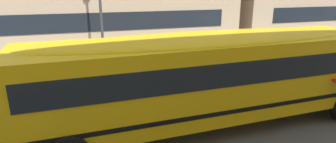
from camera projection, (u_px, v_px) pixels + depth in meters
name	position (u px, v px, depth m)	size (l,w,h in m)	color
ground_plane	(279.00, 91.00, 10.90)	(400.00, 400.00, 0.00)	#54514F
sidewalk_far	(201.00, 52.00, 17.54)	(120.00, 3.00, 0.01)	gray
lane_centreline	(279.00, 91.00, 10.90)	(110.00, 0.16, 0.01)	silver
school_bus	(219.00, 71.00, 7.93)	(12.23, 2.90, 2.73)	yellow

